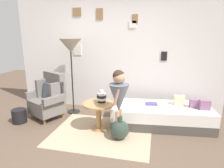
{
  "coord_description": "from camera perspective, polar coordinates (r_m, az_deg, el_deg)",
  "views": [
    {
      "loc": [
        0.95,
        -2.54,
        1.76
      ],
      "look_at": [
        0.15,
        0.95,
        0.85
      ],
      "focal_mm": 31.62,
      "sensor_mm": 36.0,
      "label": 1
    }
  ],
  "objects": [
    {
      "name": "side_table",
      "position": [
        3.71,
        -3.9,
        -7.61
      ],
      "size": [
        0.59,
        0.59,
        0.52
      ],
      "color": "tan",
      "rests_on": "ground"
    },
    {
      "name": "armchair",
      "position": [
        4.43,
        -17.76,
        -3.81
      ],
      "size": [
        0.9,
        0.82,
        0.97
      ],
      "color": "olive",
      "rests_on": "ground"
    },
    {
      "name": "floor_lamp",
      "position": [
        4.39,
        -11.87,
        10.21
      ],
      "size": [
        0.48,
        0.48,
        1.67
      ],
      "color": "black",
      "rests_on": "ground"
    },
    {
      "name": "pillow_back",
      "position": [
        4.11,
        18.85,
        -4.47
      ],
      "size": [
        0.21,
        0.14,
        0.19
      ],
      "primitive_type": "cube",
      "rotation": [
        0.0,
        0.0,
        0.1
      ],
      "color": "beige",
      "rests_on": "daybed"
    },
    {
      "name": "gallery_wall",
      "position": [
        4.61,
        0.96,
        8.56
      ],
      "size": [
        4.8,
        0.12,
        2.6
      ],
      "color": "silver",
      "rests_on": "ground"
    },
    {
      "name": "daybed",
      "position": [
        4.05,
        13.89,
        -8.85
      ],
      "size": [
        1.97,
        0.99,
        0.4
      ],
      "color": "#4C4742",
      "rests_on": "ground"
    },
    {
      "name": "pillow_mid",
      "position": [
        4.07,
        22.66,
        -5.19
      ],
      "size": [
        0.17,
        0.13,
        0.16
      ],
      "primitive_type": "cube",
      "rotation": [
        0.0,
        0.0,
        0.05
      ],
      "color": "gray",
      "rests_on": "daybed"
    },
    {
      "name": "rug",
      "position": [
        3.71,
        -2.97,
        -13.95
      ],
      "size": [
        1.77,
        1.4,
        0.01
      ],
      "primitive_type": "cube",
      "color": "tan",
      "rests_on": "ground"
    },
    {
      "name": "ground_plane",
      "position": [
        3.23,
        -6.74,
        -18.83
      ],
      "size": [
        12.0,
        12.0,
        0.0
      ],
      "primitive_type": "plane",
      "color": "brown"
    },
    {
      "name": "person_child",
      "position": [
        3.29,
        2.01,
        -3.21
      ],
      "size": [
        0.34,
        0.34,
        1.2
      ],
      "color": "tan",
      "rests_on": "ground"
    },
    {
      "name": "book_on_daybed",
      "position": [
        4.01,
        11.33,
        -5.61
      ],
      "size": [
        0.24,
        0.19,
        0.03
      ],
      "primitive_type": "cube",
      "rotation": [
        0.0,
        0.0,
        0.13
      ],
      "color": "#524A96",
      "rests_on": "daybed"
    },
    {
      "name": "vase_striped",
      "position": [
        3.67,
        -3.03,
        -3.83
      ],
      "size": [
        0.18,
        0.18,
        0.24
      ],
      "color": "black",
      "rests_on": "side_table"
    },
    {
      "name": "pillow_head",
      "position": [
        4.04,
        25.22,
        -5.48
      ],
      "size": [
        0.2,
        0.14,
        0.18
      ],
      "primitive_type": "cube",
      "rotation": [
        0.0,
        0.0,
        0.12
      ],
      "color": "gray",
      "rests_on": "daybed"
    },
    {
      "name": "magazine_basket",
      "position": [
        4.48,
        -25.25,
        -8.36
      ],
      "size": [
        0.28,
        0.28,
        0.28
      ],
      "primitive_type": "cylinder",
      "color": "black",
      "rests_on": "ground"
    },
    {
      "name": "demijohn_near",
      "position": [
        3.47,
        2.2,
        -13.02
      ],
      "size": [
        0.33,
        0.33,
        0.42
      ],
      "color": "#2D3D33",
      "rests_on": "ground"
    }
  ]
}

